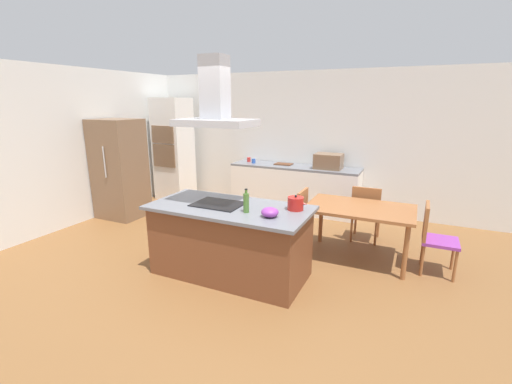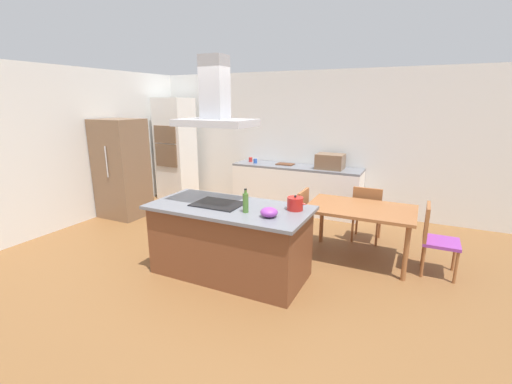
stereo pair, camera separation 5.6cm
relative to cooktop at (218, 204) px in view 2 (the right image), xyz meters
The scene contains 20 objects.
ground 1.76m from the cooktop, 83.94° to the left, with size 16.00×16.00×0.00m, color brown.
wall_back 3.28m from the cooktop, 87.20° to the left, with size 7.20×0.10×2.70m, color white.
wall_left 3.47m from the cooktop, 163.10° to the left, with size 0.10×8.80×2.70m, color white.
kitchen_island 0.48m from the cooktop, ahead, with size 1.97×0.96×0.90m.
cooktop is the anchor object (origin of this frame).
tea_kettle 0.96m from the cooktop, 12.24° to the left, with size 0.24×0.19×0.18m.
olive_oil_bottle 0.48m from the cooktop, 16.00° to the right, with size 0.07×0.07×0.28m.
mixing_bowl 0.78m from the cooktop, 11.97° to the right, with size 0.19×0.19×0.11m, color purple.
back_counter 2.92m from the cooktop, 89.90° to the left, with size 2.53×0.62×0.90m.
countertop_microwave 2.96m from the cooktop, 77.00° to the left, with size 0.50×0.38×0.28m, color brown.
coffee_mug_red 3.11m from the cooktop, 109.28° to the left, with size 0.08×0.08×0.09m, color red.
coffee_mug_blue 2.94m from the cooktop, 106.95° to the left, with size 0.08×0.08×0.09m, color #2D56B2.
cutting_board 2.94m from the cooktop, 94.84° to the left, with size 0.34×0.24×0.02m, color #59331E.
wall_oven_stack 3.81m from the cooktop, 136.01° to the left, with size 0.70×0.66×2.20m.
refrigerator 3.05m from the cooktop, 157.81° to the left, with size 0.80×0.73×1.82m.
dining_table 1.93m from the cooktop, 36.68° to the left, with size 1.40×0.90×0.75m.
chair_facing_back_wall 2.40m from the cooktop, 49.68° to the left, with size 0.42×0.42×0.89m.
chair_at_left_end 1.36m from the cooktop, 61.56° to the left, with size 0.42×0.42×0.89m.
chair_at_right_end 2.73m from the cooktop, 25.01° to the left, with size 0.42×0.42×0.89m.
range_hood 1.20m from the cooktop, ahead, with size 0.90×0.55×0.78m.
Camera 2 is at (2.04, -3.47, 2.14)m, focal length 24.30 mm.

